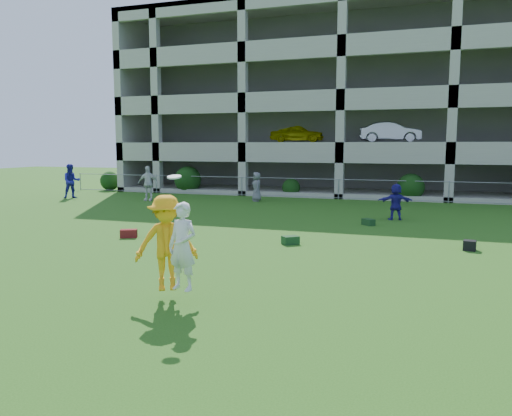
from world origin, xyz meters
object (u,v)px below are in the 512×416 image
(crate_d, at_px, (470,245))
(bystander_d, at_px, (396,202))
(bystander_c, at_px, (257,187))
(parking_garage, at_px, (359,105))
(bystander_a, at_px, (71,181))
(frisbee_contest, at_px, (170,243))
(bystander_b, at_px, (148,183))

(crate_d, bearing_deg, bystander_d, 113.45)
(bystander_c, distance_m, parking_garage, 13.11)
(bystander_d, xyz_separation_m, crate_d, (2.46, -5.66, -0.62))
(bystander_a, relative_size, frisbee_contest, 0.86)
(bystander_b, relative_size, frisbee_contest, 0.83)
(crate_d, xyz_separation_m, parking_garage, (-6.07, 21.73, 5.86))
(bystander_a, bearing_deg, bystander_d, -54.56)
(bystander_b, bearing_deg, bystander_c, 5.30)
(bystander_b, bearing_deg, crate_d, -38.64)
(bystander_d, distance_m, crate_d, 6.20)
(bystander_a, xyz_separation_m, crate_d, (21.15, -8.50, -0.86))
(frisbee_contest, bearing_deg, bystander_a, 133.73)
(bystander_b, distance_m, crate_d, 18.42)
(bystander_a, bearing_deg, bystander_c, -35.90)
(bystander_a, relative_size, crate_d, 5.79)
(bystander_c, height_order, frisbee_contest, frisbee_contest)
(parking_garage, bearing_deg, bystander_c, -110.19)
(bystander_a, distance_m, crate_d, 22.81)
(bystander_a, distance_m, bystander_c, 11.09)
(bystander_a, relative_size, parking_garage, 0.07)
(frisbee_contest, height_order, parking_garage, parking_garage)
(crate_d, distance_m, parking_garage, 23.31)
(bystander_d, bearing_deg, bystander_a, -24.72)
(frisbee_contest, bearing_deg, crate_d, 49.64)
(bystander_b, height_order, parking_garage, parking_garage)
(bystander_a, bearing_deg, parking_garage, -4.66)
(bystander_b, xyz_separation_m, parking_garage, (10.10, 12.94, 5.04))
(bystander_a, xyz_separation_m, bystander_b, (4.97, 0.29, -0.03))
(bystander_b, height_order, frisbee_contest, frisbee_contest)
(bystander_b, relative_size, bystander_d, 1.28)
(frisbee_contest, distance_m, parking_garage, 29.33)
(bystander_c, height_order, bystander_d, bystander_c)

